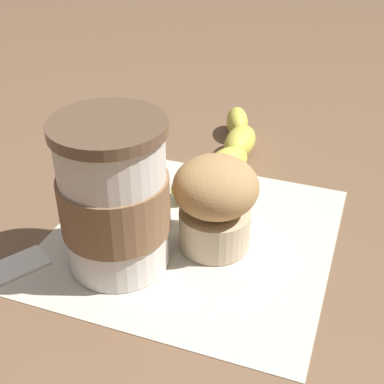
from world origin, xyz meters
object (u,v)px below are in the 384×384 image
at_px(coffee_cup, 114,198).
at_px(banana, 227,152).
at_px(muffin, 217,199).
at_px(sugar_packet, 19,264).

height_order(coffee_cup, banana, coffee_cup).
bearing_deg(muffin, banana, 22.16).
xyz_separation_m(coffee_cup, banana, (0.21, -0.01, -0.05)).
bearing_deg(sugar_packet, banana, -17.69).
height_order(banana, sugar_packet, banana).
bearing_deg(banana, sugar_packet, 162.31).
distance_m(banana, sugar_packet, 0.27).
height_order(coffee_cup, sugar_packet, coffee_cup).
relative_size(coffee_cup, sugar_packet, 2.81).
distance_m(coffee_cup, sugar_packet, 0.11).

